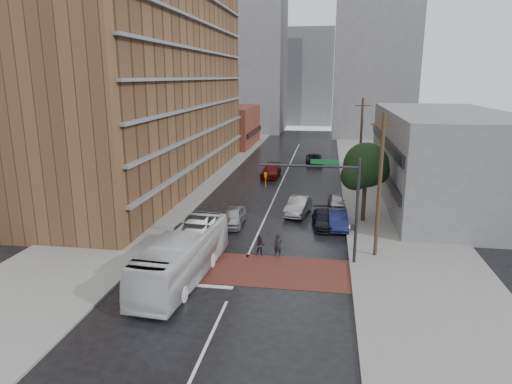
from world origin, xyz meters
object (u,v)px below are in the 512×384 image
(suv_travel, at_px, (314,159))
(car_travel_c, at_px, (271,171))
(transit_bus, at_px, (183,256))
(pedestrian_b, at_px, (260,246))
(car_parked_far, at_px, (337,201))
(pedestrian_a, at_px, (278,245))
(car_parked_near, at_px, (338,219))
(car_travel_b, at_px, (298,206))
(car_travel_a, at_px, (233,217))
(car_parked_mid, at_px, (324,220))

(suv_travel, bearing_deg, car_travel_c, -122.17)
(transit_bus, distance_m, car_travel_c, 30.47)
(pedestrian_b, relative_size, car_parked_far, 0.40)
(pedestrian_a, relative_size, pedestrian_b, 1.11)
(car_parked_near, distance_m, car_parked_far, 6.17)
(pedestrian_b, height_order, car_travel_b, car_travel_b)
(pedestrian_b, bearing_deg, car_travel_c, 96.06)
(car_travel_c, bearing_deg, car_travel_a, -90.06)
(suv_travel, distance_m, car_parked_near, 28.64)
(pedestrian_a, xyz_separation_m, car_travel_c, (-3.75, 25.91, -0.07))
(car_parked_far, bearing_deg, transit_bus, -122.59)
(pedestrian_b, bearing_deg, car_travel_b, 79.82)
(pedestrian_b, relative_size, suv_travel, 0.30)
(transit_bus, bearing_deg, suv_travel, 84.54)
(pedestrian_b, xyz_separation_m, car_parked_far, (5.45, 13.17, -0.11))
(pedestrian_a, bearing_deg, pedestrian_b, 179.89)
(car_travel_c, bearing_deg, pedestrian_b, -82.30)
(transit_bus, height_order, car_travel_b, transit_bus)
(pedestrian_a, bearing_deg, car_travel_b, 86.01)
(car_travel_a, xyz_separation_m, car_parked_near, (8.72, 0.68, -0.04))
(car_travel_a, relative_size, car_parked_far, 1.21)
(transit_bus, bearing_deg, pedestrian_a, 43.86)
(car_travel_a, height_order, car_parked_far, car_travel_a)
(car_travel_b, xyz_separation_m, car_parked_far, (3.48, 2.81, -0.16))
(transit_bus, xyz_separation_m, car_travel_c, (1.66, 30.42, -0.77))
(car_travel_b, distance_m, car_parked_mid, 4.12)
(car_travel_a, distance_m, suv_travel, 29.76)
(car_parked_near, bearing_deg, pedestrian_a, -124.51)
(transit_bus, relative_size, car_travel_c, 2.11)
(car_travel_c, height_order, suv_travel, car_travel_c)
(pedestrian_b, distance_m, car_travel_b, 10.54)
(car_parked_near, bearing_deg, pedestrian_b, -131.54)
(car_parked_near, distance_m, car_parked_mid, 1.10)
(pedestrian_b, bearing_deg, car_parked_near, 52.67)
(car_travel_b, height_order, car_parked_far, car_travel_b)
(car_travel_c, xyz_separation_m, suv_travel, (5.07, 9.58, -0.06))
(pedestrian_a, bearing_deg, car_parked_mid, 66.10)
(car_travel_a, relative_size, car_travel_c, 0.87)
(car_parked_mid, bearing_deg, car_travel_c, 103.20)
(pedestrian_a, height_order, pedestrian_b, pedestrian_a)
(car_travel_b, distance_m, car_parked_near, 4.84)
(pedestrian_a, xyz_separation_m, pedestrian_b, (-1.27, 0.00, -0.08))
(pedestrian_a, distance_m, car_travel_c, 26.18)
(car_parked_mid, bearing_deg, car_parked_near, -6.67)
(car_parked_mid, bearing_deg, pedestrian_b, -128.53)
(car_travel_a, height_order, car_travel_b, car_travel_b)
(car_travel_a, xyz_separation_m, suv_travel, (5.85, 29.18, -0.07))
(pedestrian_a, distance_m, car_parked_far, 13.82)
(pedestrian_a, xyz_separation_m, suv_travel, (1.32, 35.50, -0.13))
(transit_bus, height_order, car_travel_c, transit_bus)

